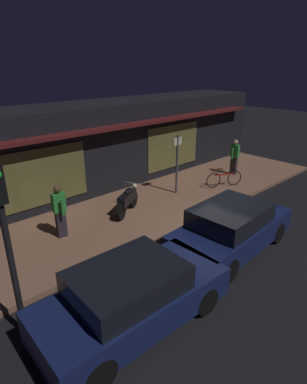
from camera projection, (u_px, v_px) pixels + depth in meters
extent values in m
plane|color=black|center=(215.00, 237.00, 10.19)|extent=(60.00, 60.00, 0.00)
cube|color=#8C6047|center=(152.00, 206.00, 12.20)|extent=(18.00, 4.00, 0.15)
cube|color=black|center=(99.00, 146.00, 13.87)|extent=(18.00, 2.80, 3.60)
cube|color=brown|center=(44.00, 177.00, 11.01)|extent=(3.20, 0.04, 2.00)
cube|color=brown|center=(173.00, 146.00, 15.03)|extent=(3.20, 0.04, 2.00)
cube|color=#591919|center=(121.00, 127.00, 12.36)|extent=(16.20, 0.50, 0.12)
cylinder|color=black|center=(121.00, 211.00, 10.88)|extent=(0.58, 0.39, 0.60)
cylinder|color=black|center=(133.00, 199.00, 11.84)|extent=(0.58, 0.39, 0.60)
cube|color=black|center=(127.00, 198.00, 11.26)|extent=(1.10, 0.77, 0.36)
ellipsoid|color=black|center=(129.00, 191.00, 11.31)|extent=(0.50, 0.42, 0.20)
sphere|color=#F9EDB7|center=(135.00, 186.00, 11.81)|extent=(0.18, 0.18, 0.18)
cylinder|color=gray|center=(132.00, 183.00, 11.57)|extent=(0.29, 0.50, 0.03)
torus|color=black|center=(213.00, 180.00, 13.66)|extent=(0.61, 0.33, 0.66)
torus|color=black|center=(234.00, 178.00, 13.93)|extent=(0.61, 0.33, 0.66)
cube|color=#A51E1E|center=(224.00, 174.00, 13.71)|extent=(0.83, 0.43, 0.06)
cube|color=brown|center=(220.00, 169.00, 13.55)|extent=(0.21, 0.16, 0.06)
cylinder|color=#A51E1E|center=(234.00, 166.00, 13.69)|extent=(0.21, 0.39, 0.02)
cube|color=#28232D|center=(61.00, 224.00, 9.78)|extent=(0.29, 0.22, 0.85)
cube|color=#2D8C38|center=(59.00, 202.00, 9.51)|extent=(0.39, 0.24, 0.58)
sphere|color=brown|center=(57.00, 189.00, 9.35)|extent=(0.22, 0.22, 0.22)
cylinder|color=#2D8C38|center=(63.00, 207.00, 9.35)|extent=(0.10, 0.10, 0.52)
cylinder|color=#2D8C38|center=(55.00, 202.00, 9.72)|extent=(0.10, 0.10, 0.52)
cube|color=#28232D|center=(234.00, 166.00, 15.32)|extent=(0.23, 0.30, 0.85)
cube|color=#2D8C38|center=(235.00, 151.00, 15.05)|extent=(0.26, 0.40, 0.58)
sphere|color=tan|center=(236.00, 142.00, 14.89)|extent=(0.22, 0.22, 0.22)
cylinder|color=#2D8C38|center=(232.00, 153.00, 14.89)|extent=(0.10, 0.10, 0.52)
cylinder|color=#2D8C38|center=(237.00, 151.00, 15.26)|extent=(0.10, 0.10, 0.52)
cylinder|color=#47474C|center=(177.00, 165.00, 12.80)|extent=(0.09, 0.09, 2.40)
cube|color=beige|center=(178.00, 141.00, 12.44)|extent=(0.44, 0.03, 0.30)
cylinder|color=black|center=(11.00, 258.00, 5.90)|extent=(0.12, 0.12, 3.60)
cylinder|color=black|center=(158.00, 268.00, 8.08)|extent=(0.65, 0.24, 0.64)
cylinder|color=black|center=(205.00, 301.00, 6.99)|extent=(0.65, 0.24, 0.64)
cylinder|color=black|center=(57.00, 321.00, 6.44)|extent=(0.65, 0.24, 0.64)
cylinder|color=black|center=(99.00, 374.00, 5.35)|extent=(0.65, 0.24, 0.64)
cube|color=#141E4C|center=(134.00, 302.00, 6.63)|extent=(4.15, 1.88, 0.68)
cube|color=black|center=(127.00, 283.00, 6.33)|extent=(2.25, 1.66, 0.64)
cylinder|color=black|center=(232.00, 216.00, 10.82)|extent=(0.65, 0.25, 0.64)
cylinder|color=black|center=(277.00, 232.00, 9.81)|extent=(0.65, 0.25, 0.64)
cylinder|color=black|center=(181.00, 247.00, 9.03)|extent=(0.65, 0.25, 0.64)
cylinder|color=black|center=(229.00, 270.00, 8.02)|extent=(0.65, 0.25, 0.64)
cube|color=#141E4C|center=(231.00, 232.00, 9.33)|extent=(4.18, 1.96, 0.68)
cube|color=black|center=(230.00, 217.00, 9.03)|extent=(2.27, 1.70, 0.64)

